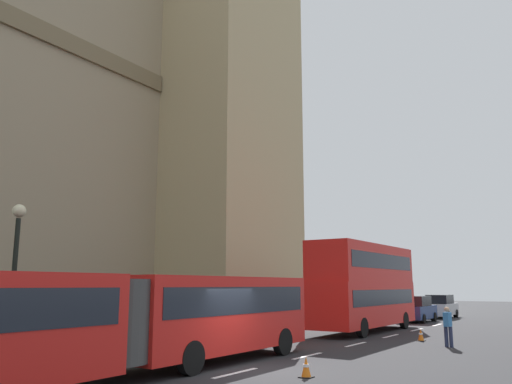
# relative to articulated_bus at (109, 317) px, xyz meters

# --- Properties ---
(ground_plane) EXTENTS (160.00, 160.00, 0.00)m
(ground_plane) POSITION_rel_articulated_bus_xyz_m (3.94, -1.99, -1.75)
(ground_plane) COLOR #262628
(lane_centre_marking) EXTENTS (39.00, 0.16, 0.01)m
(lane_centre_marking) POSITION_rel_articulated_bus_xyz_m (7.82, -1.99, -1.74)
(lane_centre_marking) COLOR silver
(lane_centre_marking) RESTS_ON ground_plane
(articulated_bus) EXTENTS (18.06, 2.54, 2.90)m
(articulated_bus) POSITION_rel_articulated_bus_xyz_m (0.00, 0.00, 0.00)
(articulated_bus) COLOR red
(articulated_bus) RESTS_ON ground_plane
(double_decker_bus) EXTENTS (10.44, 2.54, 4.90)m
(double_decker_bus) POSITION_rel_articulated_bus_xyz_m (18.70, 0.00, 0.96)
(double_decker_bus) COLOR red
(double_decker_bus) RESTS_ON ground_plane
(sedan_lead) EXTENTS (4.40, 1.86, 1.85)m
(sedan_lead) POSITION_rel_articulated_bus_xyz_m (28.29, -0.06, -0.83)
(sedan_lead) COLOR navy
(sedan_lead) RESTS_ON ground_plane
(sedan_trailing) EXTENTS (4.40, 1.86, 1.85)m
(sedan_trailing) POSITION_rel_articulated_bus_xyz_m (34.25, -0.28, -0.83)
(sedan_trailing) COLOR #B7B7BC
(sedan_trailing) RESTS_ON ground_plane
(traffic_cone_west) EXTENTS (0.36, 0.36, 0.58)m
(traffic_cone_west) POSITION_rel_articulated_bus_xyz_m (3.73, -4.12, -1.46)
(traffic_cone_west) COLOR black
(traffic_cone_west) RESTS_ON ground_plane
(traffic_cone_middle) EXTENTS (0.36, 0.36, 0.58)m
(traffic_cone_middle) POSITION_rel_articulated_bus_xyz_m (15.49, -4.01, -1.46)
(traffic_cone_middle) COLOR black
(traffic_cone_middle) RESTS_ON ground_plane
(street_lamp) EXTENTS (0.44, 0.44, 5.27)m
(street_lamp) POSITION_rel_articulated_bus_xyz_m (-0.16, 4.51, 1.31)
(street_lamp) COLOR black
(street_lamp) RESTS_ON ground_plane
(pedestrian_near_cones) EXTENTS (0.42, 0.36, 1.69)m
(pedestrian_near_cones) POSITION_rel_articulated_bus_xyz_m (13.66, -5.73, -0.83)
(pedestrian_near_cones) COLOR #262D4C
(pedestrian_near_cones) RESTS_ON ground_plane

